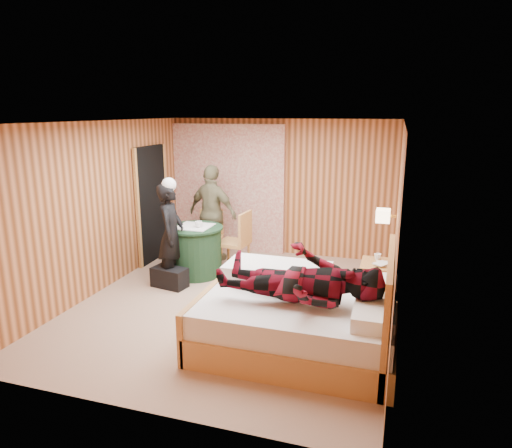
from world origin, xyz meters
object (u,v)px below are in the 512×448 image
(bed, at_px, (301,317))
(round_table, at_px, (195,250))
(chair_near, at_px, (239,238))
(man_on_bed, at_px, (301,267))
(wall_lamp, at_px, (383,216))
(man_at_table, at_px, (213,214))
(nightstand, at_px, (376,282))
(chair_far, at_px, (211,232))
(woman_standing, at_px, (171,234))
(duffel_bag, at_px, (170,277))

(bed, height_order, round_table, bed)
(bed, bearing_deg, round_table, 140.22)
(chair_near, distance_m, man_on_bed, 2.79)
(wall_lamp, bearing_deg, chair_near, 161.75)
(chair_near, distance_m, man_at_table, 0.85)
(nightstand, height_order, chair_far, chair_far)
(wall_lamp, bearing_deg, bed, -121.36)
(woman_standing, xyz_separation_m, man_at_table, (0.17, 1.25, 0.07))
(round_table, bearing_deg, wall_lamp, -8.84)
(duffel_bag, bearing_deg, woman_standing, 108.19)
(woman_standing, bearing_deg, wall_lamp, -100.66)
(round_table, xyz_separation_m, woman_standing, (-0.17, -0.48, 0.38))
(round_table, height_order, man_on_bed, man_on_bed)
(wall_lamp, xyz_separation_m, duffel_bag, (-3.09, -0.17, -1.15))
(wall_lamp, distance_m, man_on_bed, 1.76)
(nightstand, bearing_deg, round_table, 173.99)
(wall_lamp, distance_m, duffel_bag, 3.30)
(nightstand, xyz_separation_m, duffel_bag, (-3.05, -0.33, -0.15))
(nightstand, height_order, woman_standing, woman_standing)
(duffel_bag, distance_m, man_on_bed, 2.83)
(bed, bearing_deg, man_on_bed, -82.07)
(chair_far, distance_m, chair_near, 0.80)
(chair_far, relative_size, chair_near, 0.89)
(chair_far, height_order, duffel_bag, chair_far)
(woman_standing, relative_size, man_at_table, 0.92)
(wall_lamp, height_order, nightstand, wall_lamp)
(nightstand, xyz_separation_m, chair_near, (-2.24, 0.60, 0.30))
(wall_lamp, xyz_separation_m, chair_near, (-2.29, 0.75, -0.70))
(round_table, bearing_deg, chair_near, 24.41)
(round_table, bearing_deg, chair_far, 91.52)
(nightstand, distance_m, duffel_bag, 3.07)
(round_table, xyz_separation_m, chair_near, (0.65, 0.30, 0.19))
(round_table, distance_m, man_on_bed, 3.02)
(wall_lamp, height_order, man_at_table, man_at_table)
(wall_lamp, height_order, duffel_bag, wall_lamp)
(nightstand, bearing_deg, bed, -117.34)
(man_at_table, relative_size, man_on_bed, 0.97)
(round_table, bearing_deg, man_on_bed, -42.82)
(wall_lamp, bearing_deg, nightstand, 105.80)
(woman_standing, bearing_deg, chair_near, -57.81)
(bed, height_order, nightstand, bed)
(duffel_bag, bearing_deg, chair_far, 94.76)
(wall_lamp, xyz_separation_m, chair_far, (-2.96, 1.18, -0.76))
(woman_standing, height_order, man_at_table, man_at_table)
(nightstand, distance_m, chair_far, 3.10)
(chair_near, distance_m, woman_standing, 1.14)
(nightstand, height_order, duffel_bag, nightstand)
(chair_far, xyz_separation_m, woman_standing, (-0.15, -1.20, 0.26))
(nightstand, xyz_separation_m, man_on_bed, (-0.73, -1.70, 0.72))
(round_table, height_order, chair_far, chair_far)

